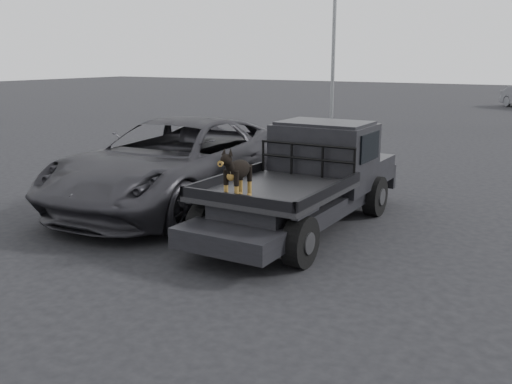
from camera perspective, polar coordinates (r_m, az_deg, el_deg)
The scene contains 6 objects.
ground at distance 8.70m, azimuth 1.02°, elevation -6.50°, with size 120.00×120.00×0.00m, color black.
flatbed_ute at distance 10.00m, azimuth 4.52°, elevation -1.14°, with size 2.00×5.40×0.92m, color black, non-canonical shape.
ute_cab at distance 10.66m, azimuth 6.87°, elevation 4.66°, with size 1.72×1.30×0.88m, color black, non-canonical shape.
headache_rack at distance 10.02m, azimuth 5.10°, elevation 3.18°, with size 1.80×0.08×0.55m, color black, non-canonical shape.
dog at distance 8.35m, azimuth -1.83°, elevation 1.84°, with size 0.32×0.60×0.74m, color black, non-canonical shape.
parked_suv at distance 11.66m, azimuth -7.98°, elevation 2.93°, with size 2.88×6.26×1.74m, color #2B2A2F.
Camera 1 is at (4.02, -7.13, 2.96)m, focal length 40.00 mm.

